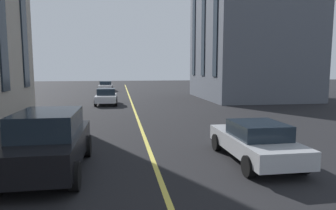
# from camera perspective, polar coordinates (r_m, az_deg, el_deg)

# --- Properties ---
(lane_centre_line) EXTENTS (80.00, 0.16, 0.01)m
(lane_centre_line) POSITION_cam_1_polar(r_m,az_deg,el_deg) (19.27, -5.84, -2.49)
(lane_centre_line) COLOR #D8C64C
(lane_centre_line) RESTS_ON ground_plane
(car_white_parked_a) EXTENTS (3.90, 1.89, 1.40)m
(car_white_parked_a) POSITION_cam_1_polar(r_m,az_deg,el_deg) (26.95, -11.64, 1.58)
(car_white_parked_a) COLOR silver
(car_white_parked_a) RESTS_ON ground_plane
(car_silver_far) EXTENTS (4.40, 1.95, 1.37)m
(car_silver_far) POSITION_cam_1_polar(r_m,az_deg,el_deg) (10.70, 16.28, -6.56)
(car_silver_far) COLOR #B7BABF
(car_silver_far) RESTS_ON ground_plane
(car_black_parked_b) EXTENTS (4.70, 2.14, 1.88)m
(car_black_parked_b) POSITION_cam_1_polar(r_m,az_deg,el_deg) (9.80, -21.66, -6.42)
(car_black_parked_b) COLOR black
(car_black_parked_b) RESTS_ON ground_plane
(car_white_trailing) EXTENTS (4.40, 1.95, 1.37)m
(car_white_trailing) POSITION_cam_1_polar(r_m,az_deg,el_deg) (43.65, -11.75, 3.58)
(car_white_trailing) COLOR silver
(car_white_trailing) RESTS_ON ground_plane
(building_right_near) EXTENTS (11.76, 10.18, 17.34)m
(building_right_near) POSITION_cam_1_polar(r_m,az_deg,el_deg) (33.62, 15.46, 16.15)
(building_right_near) COLOR #565B66
(building_right_near) RESTS_ON ground_plane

